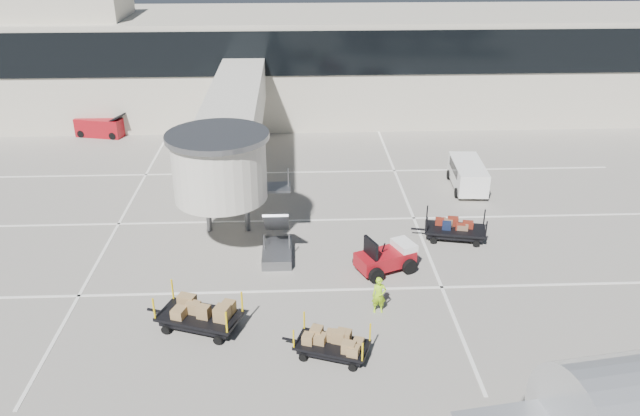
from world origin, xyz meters
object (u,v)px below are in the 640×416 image
(minivan, at_px, (467,173))
(box_cart_near, at_px, (334,345))
(baggage_tug, at_px, (386,258))
(box_cart_far, at_px, (199,316))
(suitcase_cart, at_px, (455,230))
(ground_worker, at_px, (379,295))
(belt_loader, at_px, (101,127))

(minivan, bearing_deg, box_cart_near, -116.21)
(baggage_tug, height_order, box_cart_near, baggage_tug)
(box_cart_far, bearing_deg, minivan, 63.47)
(baggage_tug, bearing_deg, minivan, 33.53)
(suitcase_cart, distance_m, ground_worker, 7.85)
(suitcase_cart, relative_size, minivan, 0.88)
(baggage_tug, height_order, belt_loader, baggage_tug)
(box_cart_far, distance_m, ground_worker, 7.35)
(suitcase_cart, height_order, belt_loader, belt_loader)
(minivan, bearing_deg, baggage_tug, -119.52)
(baggage_tug, relative_size, suitcase_cart, 0.79)
(box_cart_near, bearing_deg, box_cart_far, 179.02)
(minivan, xyz_separation_m, belt_loader, (-24.88, 10.89, -0.28))
(suitcase_cart, distance_m, box_cart_far, 13.98)
(belt_loader, bearing_deg, minivan, -10.14)
(box_cart_far, bearing_deg, ground_worker, 26.58)
(box_cart_near, height_order, ground_worker, ground_worker)
(suitcase_cart, bearing_deg, ground_worker, -114.88)
(box_cart_far, height_order, ground_worker, ground_worker)
(suitcase_cart, distance_m, minivan, 6.97)
(baggage_tug, distance_m, belt_loader, 27.61)
(ground_worker, xyz_separation_m, minivan, (7.02, 12.84, 0.15))
(minivan, relative_size, belt_loader, 1.10)
(suitcase_cart, xyz_separation_m, box_cart_far, (-12.01, -7.16, 0.08))
(box_cart_near, relative_size, minivan, 0.78)
(box_cart_near, distance_m, ground_worker, 3.53)
(suitcase_cart, distance_m, belt_loader, 28.53)
(belt_loader, bearing_deg, box_cart_near, -45.77)
(ground_worker, bearing_deg, minivan, 60.03)
(baggage_tug, xyz_separation_m, box_cart_far, (-8.09, -4.24, -0.06))
(baggage_tug, xyz_separation_m, belt_loader, (-18.64, 20.37, 0.03))
(suitcase_cart, height_order, box_cart_far, box_cart_far)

